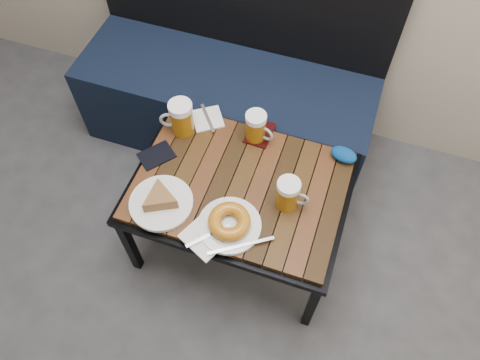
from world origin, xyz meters
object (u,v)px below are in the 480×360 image
(plate_bagel, at_px, (229,223))
(beer_mug_right, at_px, (288,194))
(bench, at_px, (228,97))
(beer_mug_left, at_px, (181,118))
(cafe_table, at_px, (240,190))
(knit_pouch, at_px, (344,155))
(beer_mug_centre, at_px, (256,127))
(passport_navy, at_px, (156,155))
(plate_pie, at_px, (161,200))
(passport_burgundy, at_px, (260,133))

(plate_bagel, bearing_deg, beer_mug_right, 43.46)
(bench, relative_size, beer_mug_right, 10.15)
(beer_mug_left, xyz_separation_m, plate_bagel, (0.34, -0.36, -0.05))
(cafe_table, bearing_deg, beer_mug_left, 150.79)
(plate_bagel, relative_size, knit_pouch, 2.70)
(beer_mug_centre, height_order, plate_bagel, beer_mug_centre)
(beer_mug_left, bearing_deg, bench, -115.90)
(beer_mug_left, distance_m, beer_mug_right, 0.54)
(cafe_table, xyz_separation_m, beer_mug_right, (0.19, -0.02, 0.11))
(bench, bearing_deg, passport_navy, -99.90)
(plate_bagel, bearing_deg, knit_pouch, 53.26)
(bench, distance_m, beer_mug_centre, 0.50)
(plate_pie, bearing_deg, passport_navy, 119.34)
(passport_navy, xyz_separation_m, passport_burgundy, (0.36, 0.24, 0.00))
(cafe_table, distance_m, plate_bagel, 0.20)
(beer_mug_right, relative_size, plate_pie, 0.57)
(cafe_table, distance_m, knit_pouch, 0.43)
(passport_burgundy, bearing_deg, plate_pie, -117.25)
(plate_pie, distance_m, passport_burgundy, 0.50)
(beer_mug_left, relative_size, passport_navy, 1.15)
(passport_navy, distance_m, knit_pouch, 0.75)
(beer_mug_centre, relative_size, beer_mug_right, 0.99)
(bench, xyz_separation_m, plate_bagel, (0.29, -0.77, 0.23))
(bench, relative_size, cafe_table, 1.67)
(cafe_table, bearing_deg, plate_pie, -144.19)
(beer_mug_left, height_order, passport_navy, beer_mug_left)
(plate_bagel, height_order, passport_burgundy, plate_bagel)
(beer_mug_centre, relative_size, plate_pie, 0.57)
(bench, relative_size, passport_burgundy, 10.10)
(beer_mug_centre, height_order, passport_navy, beer_mug_centre)
(plate_pie, relative_size, passport_navy, 1.79)
(passport_navy, bearing_deg, beer_mug_right, 34.63)
(beer_mug_right, height_order, knit_pouch, beer_mug_right)
(plate_bagel, relative_size, passport_burgundy, 2.10)
(beer_mug_centre, xyz_separation_m, passport_navy, (-0.35, -0.22, -0.07))
(beer_mug_right, bearing_deg, passport_burgundy, 122.71)
(cafe_table, height_order, beer_mug_left, beer_mug_left)
(beer_mug_centre, distance_m, beer_mug_right, 0.33)
(bench, bearing_deg, passport_burgundy, -50.99)
(plate_pie, bearing_deg, plate_bagel, -1.29)
(bench, distance_m, plate_pie, 0.79)
(plate_bagel, bearing_deg, passport_navy, 152.17)
(bench, distance_m, passport_navy, 0.61)
(cafe_table, bearing_deg, passport_burgundy, 90.78)
(passport_navy, relative_size, passport_burgundy, 0.97)
(plate_bagel, distance_m, passport_burgundy, 0.45)
(cafe_table, xyz_separation_m, plate_pie, (-0.25, -0.18, 0.07))
(beer_mug_centre, height_order, beer_mug_right, beer_mug_right)
(knit_pouch, bearing_deg, beer_mug_centre, -177.79)
(beer_mug_left, xyz_separation_m, beer_mug_centre, (0.30, 0.06, -0.01))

